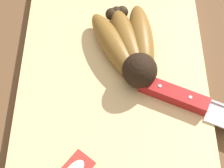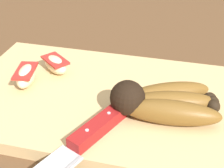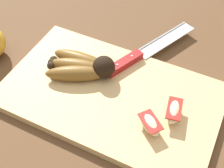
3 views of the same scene
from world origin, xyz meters
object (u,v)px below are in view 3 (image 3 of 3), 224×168
chefs_knife (140,54)px  banana_bunch (82,67)px  apple_wedge_middle (174,111)px  apple_wedge_near (150,124)px

chefs_knife → banana_bunch: bearing=48.0°
chefs_knife → apple_wedge_middle: (-0.13, 0.13, 0.01)m
apple_wedge_near → apple_wedge_middle: bearing=-123.0°
chefs_knife → apple_wedge_near: apple_wedge_near is taller
chefs_knife → apple_wedge_middle: bearing=134.6°
chefs_knife → apple_wedge_near: (-0.10, 0.18, 0.01)m
apple_wedge_near → apple_wedge_middle: apple_wedge_middle is taller
chefs_knife → apple_wedge_near: bearing=118.5°
chefs_knife → apple_wedge_near: size_ratio=4.33×
apple_wedge_near → apple_wedge_middle: (-0.03, -0.05, 0.00)m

